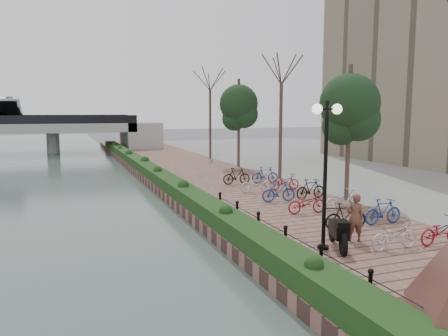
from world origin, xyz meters
TOP-DOWN VIEW (x-y plane):
  - ground at (0.00, 0.00)m, footprint 220.00×220.00m
  - promenade at (4.00, 17.50)m, footprint 8.00×75.00m
  - inland_pavement at (20.00, 17.50)m, footprint 24.00×75.00m
  - hedge at (0.60, 20.00)m, footprint 1.10×56.00m
  - chain_fence at (1.40, 2.00)m, footprint 0.10×14.10m
  - lamppost at (2.57, 2.69)m, footprint 1.02×0.32m
  - motorcycle at (3.04, 2.61)m, footprint 1.22×1.92m
  - pedestrian at (4.00, 3.04)m, footprint 0.69×0.57m
  - bicycle_parking at (5.50, 8.27)m, footprint 2.40×14.69m
  - street_trees at (8.00, 12.68)m, footprint 3.20×37.12m

SIDE VIEW (x-z plane):
  - ground at x=0.00m, z-range 0.00..0.00m
  - promenade at x=4.00m, z-range 0.00..0.50m
  - inland_pavement at x=20.00m, z-range 0.00..0.50m
  - hedge at x=0.60m, z-range 0.50..1.10m
  - chain_fence at x=1.40m, z-range 0.50..1.20m
  - bicycle_parking at x=5.50m, z-range 0.47..1.47m
  - motorcycle at x=3.04m, z-range 0.50..1.65m
  - pedestrian at x=4.00m, z-range 0.50..2.11m
  - street_trees at x=8.00m, z-range 0.29..7.09m
  - lamppost at x=2.57m, z-range 1.54..6.15m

